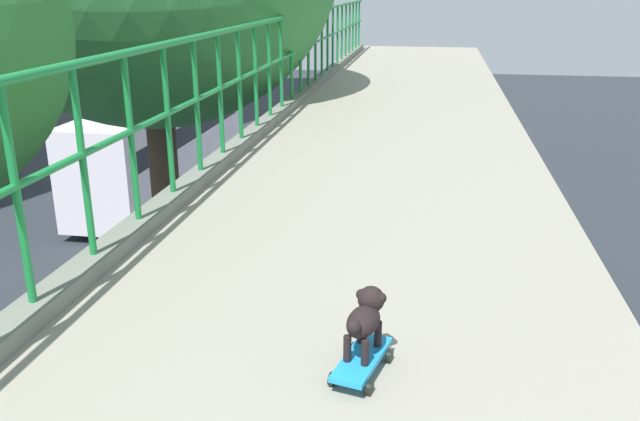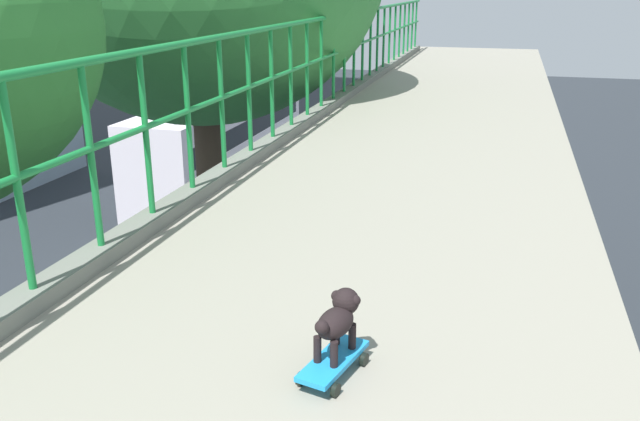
% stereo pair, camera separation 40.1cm
% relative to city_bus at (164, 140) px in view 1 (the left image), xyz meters
% --- Properties ---
extents(city_bus, '(2.62, 11.54, 3.50)m').
position_rel_city_bus_xyz_m(city_bus, '(0.00, 0.00, 0.00)').
color(city_bus, white).
rests_on(city_bus, ground).
extents(toy_skateboard, '(0.27, 0.46, 0.09)m').
position_rel_city_bus_xyz_m(toy_skateboard, '(9.64, -20.53, 4.00)').
color(toy_skateboard, '#1F92DD').
rests_on(toy_skateboard, overpass_deck).
extents(small_dog, '(0.19, 0.34, 0.29)m').
position_rel_city_bus_xyz_m(small_dog, '(9.64, -20.47, 4.20)').
color(small_dog, black).
rests_on(small_dog, toy_skateboard).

